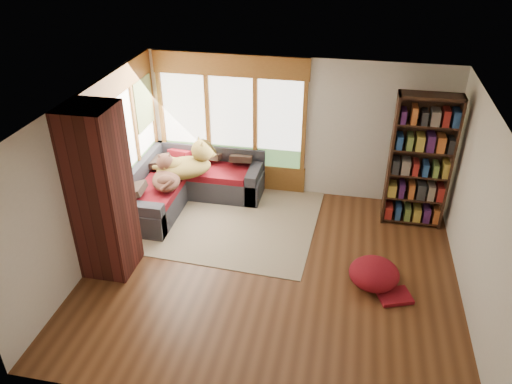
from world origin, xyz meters
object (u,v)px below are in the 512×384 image
at_px(area_rug, 213,215).
at_px(dog_brindle, 166,175).
at_px(pouf, 374,273).
at_px(dog_tan, 188,162).
at_px(sectional_sofa, 183,187).
at_px(brick_chimney, 101,193).
at_px(bookshelf, 420,162).

height_order(area_rug, dog_brindle, dog_brindle).
bearing_deg(pouf, dog_tan, 152.74).
height_order(area_rug, dog_tan, dog_tan).
bearing_deg(dog_tan, sectional_sofa, 157.86).
distance_m(brick_chimney, dog_tan, 2.20).
bearing_deg(area_rug, dog_brindle, -178.39).
bearing_deg(dog_tan, pouf, -59.14).
distance_m(sectional_sofa, bookshelf, 4.18).
bearing_deg(bookshelf, dog_brindle, -172.91).
bearing_deg(bookshelf, dog_tan, -178.37).
relative_size(sectional_sofa, dog_brindle, 2.49).
bearing_deg(area_rug, sectional_sofa, 150.93).
xyz_separation_m(sectional_sofa, dog_tan, (0.13, 0.02, 0.52)).
distance_m(sectional_sofa, area_rug, 0.82).
distance_m(brick_chimney, dog_brindle, 1.77).
bearing_deg(brick_chimney, dog_brindle, 79.67).
height_order(brick_chimney, area_rug, brick_chimney).
xyz_separation_m(dog_tan, dog_brindle, (-0.28, -0.41, -0.07)).
bearing_deg(brick_chimney, area_rug, 56.50).
relative_size(brick_chimney, sectional_sofa, 1.18).
relative_size(brick_chimney, area_rug, 0.71).
bearing_deg(bookshelf, area_rug, -171.63).
xyz_separation_m(sectional_sofa, area_rug, (0.66, -0.37, -0.30)).
relative_size(area_rug, bookshelf, 1.58).
distance_m(area_rug, bookshelf, 3.65).
relative_size(dog_tan, dog_brindle, 1.33).
bearing_deg(brick_chimney, bookshelf, 25.68).
height_order(brick_chimney, pouf, brick_chimney).
bearing_deg(brick_chimney, pouf, 5.16).
relative_size(sectional_sofa, pouf, 3.02).
xyz_separation_m(sectional_sofa, dog_brindle, (-0.14, -0.39, 0.45)).
distance_m(area_rug, dog_brindle, 1.10).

